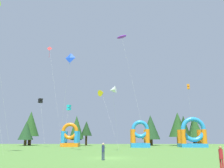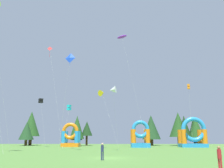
{
  "view_description": "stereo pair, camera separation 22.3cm",
  "coord_description": "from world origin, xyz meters",
  "px_view_note": "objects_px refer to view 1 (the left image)",
  "views": [
    {
      "loc": [
        0.78,
        -30.33,
        2.43
      ],
      "look_at": [
        0.0,
        15.6,
        12.31
      ],
      "focal_mm": 39.61,
      "sensor_mm": 36.0,
      "label": 1
    },
    {
      "loc": [
        1.01,
        -30.33,
        2.43
      ],
      "look_at": [
        0.0,
        15.6,
        12.31
      ],
      "focal_mm": 39.61,
      "sensor_mm": 36.0,
      "label": 2
    }
  ],
  "objects_px": {
    "person_near_camera": "(103,150)",
    "inflatable_blue_arch": "(193,136)",
    "kite_black_box": "(40,101)",
    "kite_purple_parafoil": "(122,37)",
    "kite_cyan_box": "(69,108)",
    "inflatable_yellow_castle": "(140,137)",
    "kite_orange_box": "(188,87)",
    "kite_yellow_delta": "(102,93)",
    "person_midfield": "(221,156)",
    "kite_blue_diamond": "(70,58)",
    "kite_red_diamond": "(50,51)",
    "kite_white_delta": "(113,90)",
    "inflatable_orange_dome": "(70,138)"
  },
  "relations": [
    {
      "from": "kite_black_box",
      "to": "inflatable_blue_arch",
      "type": "relative_size",
      "value": 1.63
    },
    {
      "from": "kite_cyan_box",
      "to": "person_midfield",
      "type": "bearing_deg",
      "value": -61.66
    },
    {
      "from": "kite_purple_parafoil",
      "to": "kite_blue_diamond",
      "type": "distance_m",
      "value": 21.01
    },
    {
      "from": "kite_purple_parafoil",
      "to": "kite_orange_box",
      "type": "bearing_deg",
      "value": -11.27
    },
    {
      "from": "kite_orange_box",
      "to": "kite_blue_diamond",
      "type": "bearing_deg",
      "value": -153.27
    },
    {
      "from": "kite_blue_diamond",
      "to": "kite_orange_box",
      "type": "relative_size",
      "value": 1.21
    },
    {
      "from": "person_midfield",
      "to": "person_near_camera",
      "type": "distance_m",
      "value": 12.42
    },
    {
      "from": "kite_blue_diamond",
      "to": "kite_black_box",
      "type": "bearing_deg",
      "value": 120.37
    },
    {
      "from": "inflatable_yellow_castle",
      "to": "inflatable_orange_dome",
      "type": "distance_m",
      "value": 17.88
    },
    {
      "from": "kite_black_box",
      "to": "person_near_camera",
      "type": "height_order",
      "value": "kite_black_box"
    },
    {
      "from": "kite_yellow_delta",
      "to": "person_midfield",
      "type": "relative_size",
      "value": 7.2
    },
    {
      "from": "kite_purple_parafoil",
      "to": "inflatable_blue_arch",
      "type": "xyz_separation_m",
      "value": [
        17.08,
        3.92,
        -24.15
      ]
    },
    {
      "from": "kite_purple_parafoil",
      "to": "person_near_camera",
      "type": "relative_size",
      "value": 15.24
    },
    {
      "from": "kite_blue_diamond",
      "to": "kite_orange_box",
      "type": "height_order",
      "value": "kite_blue_diamond"
    },
    {
      "from": "kite_blue_diamond",
      "to": "inflatable_blue_arch",
      "type": "relative_size",
      "value": 2.37
    },
    {
      "from": "person_near_camera",
      "to": "inflatable_blue_arch",
      "type": "distance_m",
      "value": 39.49
    },
    {
      "from": "kite_blue_diamond",
      "to": "person_midfield",
      "type": "distance_m",
      "value": 32.03
    },
    {
      "from": "kite_white_delta",
      "to": "kite_orange_box",
      "type": "height_order",
      "value": "kite_orange_box"
    },
    {
      "from": "kite_white_delta",
      "to": "person_midfield",
      "type": "bearing_deg",
      "value": -71.06
    },
    {
      "from": "person_near_camera",
      "to": "inflatable_yellow_castle",
      "type": "xyz_separation_m",
      "value": [
        7.08,
        32.84,
        1.29
      ]
    },
    {
      "from": "kite_black_box",
      "to": "person_near_camera",
      "type": "relative_size",
      "value": 6.51
    },
    {
      "from": "kite_cyan_box",
      "to": "kite_white_delta",
      "type": "bearing_deg",
      "value": -42.47
    },
    {
      "from": "kite_red_diamond",
      "to": "inflatable_orange_dome",
      "type": "relative_size",
      "value": 4.07
    },
    {
      "from": "kite_purple_parafoil",
      "to": "kite_black_box",
      "type": "relative_size",
      "value": 2.34
    },
    {
      "from": "kite_orange_box",
      "to": "kite_purple_parafoil",
      "type": "bearing_deg",
      "value": 168.73
    },
    {
      "from": "kite_purple_parafoil",
      "to": "kite_red_diamond",
      "type": "xyz_separation_m",
      "value": [
        -17.99,
        0.52,
        -3.28
      ]
    },
    {
      "from": "inflatable_orange_dome",
      "to": "person_midfield",
      "type": "bearing_deg",
      "value": -66.63
    },
    {
      "from": "kite_yellow_delta",
      "to": "inflatable_yellow_castle",
      "type": "height_order",
      "value": "kite_yellow_delta"
    },
    {
      "from": "kite_yellow_delta",
      "to": "kite_cyan_box",
      "type": "xyz_separation_m",
      "value": [
        -6.92,
        -1.81,
        -3.46
      ]
    },
    {
      "from": "inflatable_yellow_castle",
      "to": "kite_orange_box",
      "type": "bearing_deg",
      "value": -28.12
    },
    {
      "from": "kite_yellow_delta",
      "to": "kite_red_diamond",
      "type": "height_order",
      "value": "kite_red_diamond"
    },
    {
      "from": "kite_yellow_delta",
      "to": "inflatable_blue_arch",
      "type": "bearing_deg",
      "value": 18.93
    },
    {
      "from": "kite_blue_diamond",
      "to": "person_midfield",
      "type": "bearing_deg",
      "value": -55.17
    },
    {
      "from": "kite_yellow_delta",
      "to": "kite_white_delta",
      "type": "height_order",
      "value": "kite_yellow_delta"
    },
    {
      "from": "kite_yellow_delta",
      "to": "person_midfield",
      "type": "height_order",
      "value": "kite_yellow_delta"
    },
    {
      "from": "inflatable_blue_arch",
      "to": "inflatable_yellow_castle",
      "type": "height_order",
      "value": "inflatable_blue_arch"
    },
    {
      "from": "kite_black_box",
      "to": "kite_orange_box",
      "type": "xyz_separation_m",
      "value": [
        34.93,
        -5.3,
        2.31
      ]
    },
    {
      "from": "kite_black_box",
      "to": "kite_orange_box",
      "type": "bearing_deg",
      "value": -8.62
    },
    {
      "from": "kite_purple_parafoil",
      "to": "kite_cyan_box",
      "type": "height_order",
      "value": "kite_purple_parafoil"
    },
    {
      "from": "kite_yellow_delta",
      "to": "inflatable_blue_arch",
      "type": "distance_m",
      "value": 24.79
    },
    {
      "from": "kite_yellow_delta",
      "to": "kite_black_box",
      "type": "bearing_deg",
      "value": 159.24
    },
    {
      "from": "kite_blue_diamond",
      "to": "inflatable_yellow_castle",
      "type": "distance_m",
      "value": 26.73
    },
    {
      "from": "kite_red_diamond",
      "to": "inflatable_orange_dome",
      "type": "height_order",
      "value": "kite_red_diamond"
    },
    {
      "from": "kite_orange_box",
      "to": "inflatable_yellow_castle",
      "type": "relative_size",
      "value": 2.22
    },
    {
      "from": "kite_red_diamond",
      "to": "inflatable_orange_dome",
      "type": "distance_m",
      "value": 22.69
    },
    {
      "from": "kite_yellow_delta",
      "to": "inflatable_blue_arch",
      "type": "relative_size",
      "value": 1.78
    },
    {
      "from": "kite_cyan_box",
      "to": "kite_black_box",
      "type": "relative_size",
      "value": 0.78
    },
    {
      "from": "person_near_camera",
      "to": "inflatable_blue_arch",
      "type": "height_order",
      "value": "inflatable_blue_arch"
    },
    {
      "from": "kite_purple_parafoil",
      "to": "kite_red_diamond",
      "type": "relative_size",
      "value": 1.12
    },
    {
      "from": "kite_black_box",
      "to": "person_midfield",
      "type": "distance_m",
      "value": 49.68
    }
  ]
}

